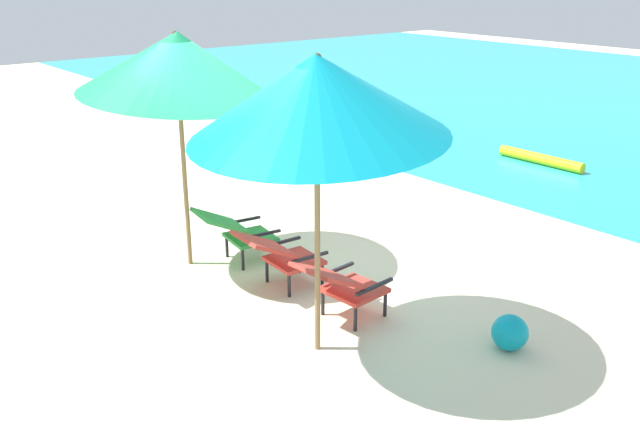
% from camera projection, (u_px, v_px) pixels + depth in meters
% --- Properties ---
extents(ground_plane, '(40.00, 40.00, 0.00)m').
position_uv_depth(ground_plane, '(521.00, 207.00, 9.91)').
color(ground_plane, beige).
extents(swim_buoy, '(1.60, 0.18, 0.18)m').
position_uv_depth(swim_buoy, '(541.00, 159.00, 11.98)').
color(swim_buoy, yellow).
rests_on(swim_buoy, ocean_band).
extents(lounge_chair_left, '(0.66, 0.94, 0.68)m').
position_uv_depth(lounge_chair_left, '(237.00, 230.00, 7.93)').
color(lounge_chair_left, '#338E3D').
rests_on(lounge_chair_left, ground_plane).
extents(lounge_chair_center, '(0.60, 0.91, 0.68)m').
position_uv_depth(lounge_chair_center, '(280.00, 253.00, 7.29)').
color(lounge_chair_center, red).
rests_on(lounge_chair_center, ground_plane).
extents(lounge_chair_right, '(0.60, 0.91, 0.68)m').
position_uv_depth(lounge_chair_right, '(342.00, 283.00, 6.61)').
color(lounge_chair_right, red).
rests_on(lounge_chair_right, ground_plane).
extents(beach_umbrella_left, '(2.76, 2.73, 2.69)m').
position_uv_depth(beach_umbrella_left, '(177.00, 64.00, 7.28)').
color(beach_umbrella_left, olive).
rests_on(beach_umbrella_left, ground_plane).
extents(beach_umbrella_right, '(2.74, 2.76, 2.69)m').
position_uv_depth(beach_umbrella_right, '(317.00, 97.00, 5.50)').
color(beach_umbrella_right, olive).
rests_on(beach_umbrella_right, ground_plane).
extents(beach_ball, '(0.33, 0.33, 0.33)m').
position_uv_depth(beach_ball, '(510.00, 333.00, 6.20)').
color(beach_ball, '#0A93AD').
rests_on(beach_ball, ground_plane).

